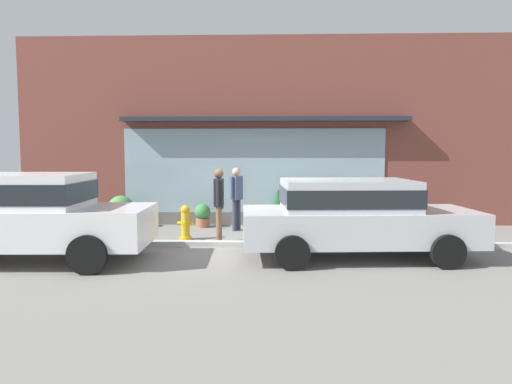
{
  "coord_description": "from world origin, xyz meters",
  "views": [
    {
      "loc": [
        0.22,
        -10.48,
        2.08
      ],
      "look_at": [
        -0.17,
        1.2,
        1.08
      ],
      "focal_mm": 33.57,
      "sensor_mm": 36.0,
      "label": 1
    }
  ],
  "objects_px": {
    "parked_car_silver": "(353,214)",
    "potted_plant_window_center": "(322,215)",
    "potted_plant_window_right": "(278,208)",
    "pedestrian_passerby": "(236,194)",
    "parked_car_white": "(25,212)",
    "potted_plant_corner_tall": "(418,214)",
    "potted_plant_doorstep": "(121,211)",
    "pedestrian_with_handbag": "(219,199)",
    "potted_plant_near_hydrant": "(364,216)",
    "potted_plant_low_front": "(203,215)",
    "fire_hydrant": "(185,223)"
  },
  "relations": [
    {
      "from": "parked_car_white",
      "to": "potted_plant_window_center",
      "type": "relative_size",
      "value": 7.36
    },
    {
      "from": "parked_car_white",
      "to": "potted_plant_window_right",
      "type": "distance_m",
      "value": 6.6
    },
    {
      "from": "parked_car_silver",
      "to": "potted_plant_window_center",
      "type": "height_order",
      "value": "parked_car_silver"
    },
    {
      "from": "potted_plant_doorstep",
      "to": "parked_car_white",
      "type": "bearing_deg",
      "value": -97.06
    },
    {
      "from": "parked_car_white",
      "to": "potted_plant_corner_tall",
      "type": "xyz_separation_m",
      "value": [
        8.64,
        4.49,
        -0.57
      ]
    },
    {
      "from": "potted_plant_near_hydrant",
      "to": "potted_plant_doorstep",
      "type": "distance_m",
      "value": 6.59
    },
    {
      "from": "fire_hydrant",
      "to": "potted_plant_doorstep",
      "type": "xyz_separation_m",
      "value": [
        -2.07,
        1.7,
        0.06
      ]
    },
    {
      "from": "parked_car_white",
      "to": "potted_plant_low_front",
      "type": "distance_m",
      "value": 5.08
    },
    {
      "from": "fire_hydrant",
      "to": "pedestrian_with_handbag",
      "type": "bearing_deg",
      "value": -18.25
    },
    {
      "from": "parked_car_white",
      "to": "potted_plant_doorstep",
      "type": "height_order",
      "value": "parked_car_white"
    },
    {
      "from": "pedestrian_with_handbag",
      "to": "pedestrian_passerby",
      "type": "distance_m",
      "value": 1.64
    },
    {
      "from": "parked_car_white",
      "to": "pedestrian_passerby",
      "type": "bearing_deg",
      "value": 43.16
    },
    {
      "from": "fire_hydrant",
      "to": "potted_plant_window_center",
      "type": "relative_size",
      "value": 1.34
    },
    {
      "from": "potted_plant_near_hydrant",
      "to": "potted_plant_window_center",
      "type": "height_order",
      "value": "potted_plant_near_hydrant"
    },
    {
      "from": "pedestrian_with_handbag",
      "to": "potted_plant_window_center",
      "type": "xyz_separation_m",
      "value": [
        2.6,
        2.31,
        -0.66
      ]
    },
    {
      "from": "potted_plant_window_right",
      "to": "parked_car_white",
      "type": "bearing_deg",
      "value": -136.56
    },
    {
      "from": "potted_plant_corner_tall",
      "to": "potted_plant_window_center",
      "type": "relative_size",
      "value": 1.18
    },
    {
      "from": "pedestrian_with_handbag",
      "to": "potted_plant_low_front",
      "type": "bearing_deg",
      "value": 17.88
    },
    {
      "from": "parked_car_silver",
      "to": "pedestrian_passerby",
      "type": "bearing_deg",
      "value": 124.59
    },
    {
      "from": "potted_plant_low_front",
      "to": "potted_plant_near_hydrant",
      "type": "bearing_deg",
      "value": -1.59
    },
    {
      "from": "pedestrian_passerby",
      "to": "parked_car_white",
      "type": "xyz_separation_m",
      "value": [
        -3.68,
        -3.73,
        -0.03
      ]
    },
    {
      "from": "pedestrian_passerby",
      "to": "fire_hydrant",
      "type": "bearing_deg",
      "value": -5.85
    },
    {
      "from": "parked_car_white",
      "to": "potted_plant_corner_tall",
      "type": "bearing_deg",
      "value": 25.25
    },
    {
      "from": "parked_car_silver",
      "to": "potted_plant_doorstep",
      "type": "distance_m",
      "value": 6.7
    },
    {
      "from": "potted_plant_low_front",
      "to": "potted_plant_doorstep",
      "type": "distance_m",
      "value": 2.22
    },
    {
      "from": "pedestrian_with_handbag",
      "to": "potted_plant_window_center",
      "type": "bearing_deg",
      "value": -48.46
    },
    {
      "from": "parked_car_silver",
      "to": "parked_car_white",
      "type": "height_order",
      "value": "parked_car_white"
    },
    {
      "from": "potted_plant_low_front",
      "to": "potted_plant_doorstep",
      "type": "height_order",
      "value": "potted_plant_doorstep"
    },
    {
      "from": "parked_car_silver",
      "to": "potted_plant_low_front",
      "type": "distance_m",
      "value": 5.1
    },
    {
      "from": "parked_car_silver",
      "to": "parked_car_white",
      "type": "distance_m",
      "value": 6.22
    },
    {
      "from": "parked_car_white",
      "to": "potted_plant_window_center",
      "type": "height_order",
      "value": "parked_car_white"
    },
    {
      "from": "pedestrian_passerby",
      "to": "potted_plant_low_front",
      "type": "relative_size",
      "value": 2.59
    },
    {
      "from": "potted_plant_corner_tall",
      "to": "potted_plant_window_right",
      "type": "height_order",
      "value": "potted_plant_window_right"
    },
    {
      "from": "pedestrian_with_handbag",
      "to": "potted_plant_doorstep",
      "type": "bearing_deg",
      "value": 55.7
    },
    {
      "from": "potted_plant_near_hydrant",
      "to": "potted_plant_window_center",
      "type": "relative_size",
      "value": 1.04
    },
    {
      "from": "fire_hydrant",
      "to": "potted_plant_corner_tall",
      "type": "bearing_deg",
      "value": 19.14
    },
    {
      "from": "potted_plant_window_right",
      "to": "pedestrian_with_handbag",
      "type": "bearing_deg",
      "value": -119.63
    },
    {
      "from": "fire_hydrant",
      "to": "parked_car_white",
      "type": "relative_size",
      "value": 0.18
    },
    {
      "from": "parked_car_white",
      "to": "potted_plant_near_hydrant",
      "type": "distance_m",
      "value": 8.24
    },
    {
      "from": "potted_plant_doorstep",
      "to": "potted_plant_window_right",
      "type": "bearing_deg",
      "value": 5.93
    },
    {
      "from": "pedestrian_with_handbag",
      "to": "potted_plant_doorstep",
      "type": "xyz_separation_m",
      "value": [
        -2.9,
        1.97,
        -0.52
      ]
    },
    {
      "from": "parked_car_silver",
      "to": "parked_car_white",
      "type": "xyz_separation_m",
      "value": [
        -6.19,
        -0.56,
        0.07
      ]
    },
    {
      "from": "pedestrian_with_handbag",
      "to": "potted_plant_doorstep",
      "type": "height_order",
      "value": "pedestrian_with_handbag"
    },
    {
      "from": "parked_car_white",
      "to": "potted_plant_corner_tall",
      "type": "relative_size",
      "value": 6.23
    },
    {
      "from": "pedestrian_passerby",
      "to": "parked_car_white",
      "type": "distance_m",
      "value": 5.24
    },
    {
      "from": "potted_plant_near_hydrant",
      "to": "potted_plant_corner_tall",
      "type": "xyz_separation_m",
      "value": [
        1.54,
        0.35,
        0.03
      ]
    },
    {
      "from": "potted_plant_window_right",
      "to": "pedestrian_passerby",
      "type": "bearing_deg",
      "value": -143.95
    },
    {
      "from": "pedestrian_with_handbag",
      "to": "potted_plant_corner_tall",
      "type": "relative_size",
      "value": 2.33
    },
    {
      "from": "parked_car_white",
      "to": "potted_plant_window_right",
      "type": "relative_size",
      "value": 4.26
    },
    {
      "from": "parked_car_silver",
      "to": "potted_plant_corner_tall",
      "type": "relative_size",
      "value": 6.32
    }
  ]
}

